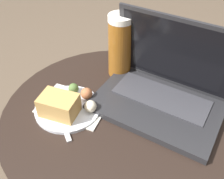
% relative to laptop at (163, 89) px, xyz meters
% --- Properties ---
extents(table, '(0.61, 0.61, 0.57)m').
position_rel_laptop_xyz_m(table, '(-0.10, -0.09, -0.23)').
color(table, '#515156').
rests_on(table, ground_plane).
extents(napkin, '(0.18, 0.13, 0.00)m').
position_rel_laptop_xyz_m(napkin, '(-0.22, -0.11, -0.05)').
color(napkin, silver).
rests_on(napkin, table).
extents(laptop, '(0.36, 0.26, 0.23)m').
position_rel_laptop_xyz_m(laptop, '(0.00, 0.00, 0.00)').
color(laptop, '#232326').
rests_on(laptop, table).
extents(beer_glass, '(0.07, 0.07, 0.19)m').
position_rel_laptop_xyz_m(beer_glass, '(-0.16, 0.08, 0.05)').
color(beer_glass, brown).
rests_on(beer_glass, table).
extents(snack_plate, '(0.18, 0.18, 0.06)m').
position_rel_laptop_xyz_m(snack_plate, '(-0.22, -0.14, -0.03)').
color(snack_plate, silver).
rests_on(snack_plate, table).
extents(fork, '(0.14, 0.13, 0.00)m').
position_rel_laptop_xyz_m(fork, '(-0.23, -0.15, -0.05)').
color(fork, silver).
rests_on(fork, table).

